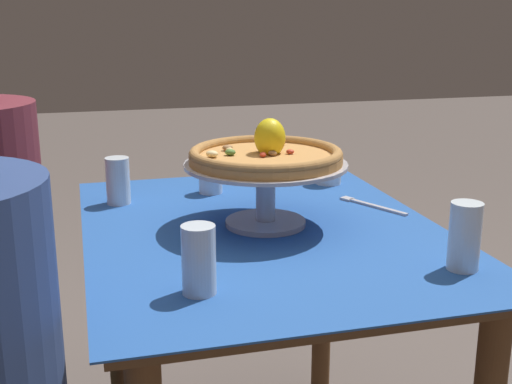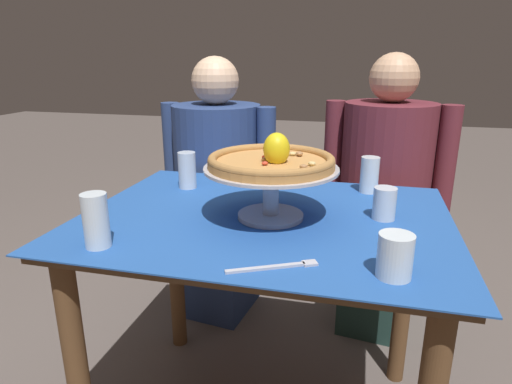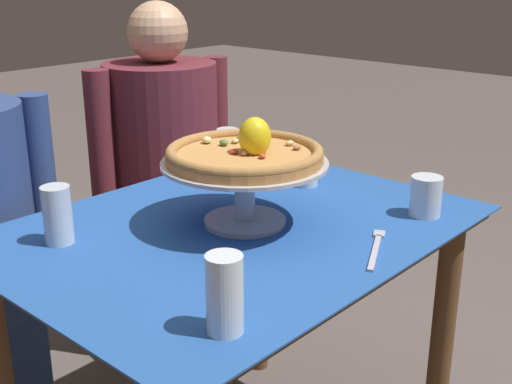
# 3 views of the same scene
# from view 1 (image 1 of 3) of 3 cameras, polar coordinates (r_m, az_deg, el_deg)

# --- Properties ---
(dining_table) EXTENTS (1.05, 0.80, 0.74)m
(dining_table) POSITION_cam_1_polar(r_m,az_deg,el_deg) (1.59, 0.56, -7.48)
(dining_table) COLOR brown
(dining_table) RESTS_ON ground
(pizza_stand) EXTENTS (0.37, 0.37, 0.15)m
(pizza_stand) POSITION_cam_1_polar(r_m,az_deg,el_deg) (1.54, 0.82, 0.82)
(pizza_stand) COLOR #B7B7C1
(pizza_stand) RESTS_ON dining_table
(pizza) EXTENTS (0.35, 0.35, 0.10)m
(pizza) POSITION_cam_1_polar(r_m,az_deg,el_deg) (1.53, 0.85, 3.22)
(pizza) COLOR #BC8447
(pizza) RESTS_ON pizza_stand
(water_glass_back_left) EXTENTS (0.06, 0.06, 0.13)m
(water_glass_back_left) POSITION_cam_1_polar(r_m,az_deg,el_deg) (1.19, -4.86, -6.00)
(water_glass_back_left) COLOR silver
(water_glass_back_left) RESTS_ON dining_table
(water_glass_side_right) EXTENTS (0.06, 0.06, 0.09)m
(water_glass_side_right) POSITION_cam_1_polar(r_m,az_deg,el_deg) (1.84, -3.87, 1.18)
(water_glass_side_right) COLOR silver
(water_glass_side_right) RESTS_ON dining_table
(water_glass_front_left) EXTENTS (0.06, 0.06, 0.13)m
(water_glass_front_left) POSITION_cam_1_polar(r_m,az_deg,el_deg) (1.35, 17.21, -3.98)
(water_glass_front_left) COLOR silver
(water_glass_front_left) RESTS_ON dining_table
(water_glass_back_right) EXTENTS (0.06, 0.06, 0.12)m
(water_glass_back_right) POSITION_cam_1_polar(r_m,az_deg,el_deg) (1.76, -11.59, 0.73)
(water_glass_back_right) COLOR silver
(water_glass_back_right) RESTS_ON dining_table
(water_glass_front_right) EXTENTS (0.07, 0.07, 0.09)m
(water_glass_front_right) POSITION_cam_1_polar(r_m,az_deg,el_deg) (1.94, 6.14, 1.91)
(water_glass_front_right) COLOR silver
(water_glass_front_right) RESTS_ON dining_table
(dinner_fork) EXTENTS (0.19, 0.11, 0.01)m
(dinner_fork) POSITION_cam_1_polar(r_m,az_deg,el_deg) (1.74, 9.58, -1.08)
(dinner_fork) COLOR #B7B7C1
(dinner_fork) RESTS_ON dining_table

